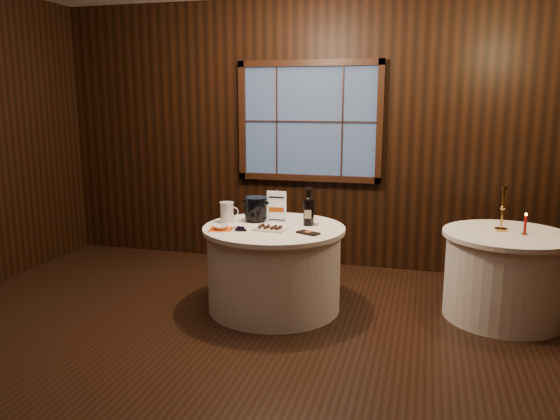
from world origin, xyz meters
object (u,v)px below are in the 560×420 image
(side_table, at_px, (504,275))
(port_bottle_right, at_px, (310,209))
(brass_candlestick, at_px, (502,215))
(cracker_bowl, at_px, (221,227))
(sign_stand, at_px, (277,211))
(red_candle, at_px, (525,226))
(ice_bucket, at_px, (256,209))
(grape_bunch, at_px, (241,229))
(chocolate_box, at_px, (308,233))
(main_table, at_px, (274,267))
(port_bottle_left, at_px, (308,209))
(glass_pitcher, at_px, (227,212))
(chocolate_plate, at_px, (270,228))

(side_table, bearing_deg, port_bottle_right, -176.07)
(brass_candlestick, bearing_deg, cracker_bowl, -165.83)
(side_table, height_order, sign_stand, sign_stand)
(red_candle, bearing_deg, ice_bucket, -178.17)
(ice_bucket, xyz_separation_m, grape_bunch, (-0.01, -0.40, -0.10))
(chocolate_box, bearing_deg, grape_bunch, -149.43)
(port_bottle_right, xyz_separation_m, grape_bunch, (-0.52, -0.41, -0.12))
(sign_stand, relative_size, cracker_bowl, 2.15)
(port_bottle_right, bearing_deg, cracker_bowl, -129.84)
(main_table, xyz_separation_m, port_bottle_right, (0.29, 0.18, 0.53))
(chocolate_box, xyz_separation_m, red_candle, (1.77, 0.43, 0.07))
(side_table, bearing_deg, port_bottle_left, -174.24)
(sign_stand, height_order, chocolate_box, sign_stand)
(port_bottle_left, xyz_separation_m, glass_pitcher, (-0.75, -0.07, -0.05))
(sign_stand, bearing_deg, glass_pitcher, -160.77)
(chocolate_plate, height_order, grape_bunch, same)
(chocolate_box, relative_size, red_candle, 1.01)
(chocolate_box, bearing_deg, chocolate_plate, -162.17)
(main_table, relative_size, side_table, 1.19)
(sign_stand, distance_m, chocolate_plate, 0.36)
(ice_bucket, xyz_separation_m, red_candle, (2.35, 0.07, -0.04))
(red_candle, bearing_deg, side_table, 156.63)
(grape_bunch, distance_m, red_candle, 2.41)
(grape_bunch, bearing_deg, red_candle, 11.49)
(red_candle, bearing_deg, port_bottle_left, -176.25)
(sign_stand, relative_size, chocolate_plate, 1.00)
(ice_bucket, height_order, glass_pitcher, ice_bucket)
(port_bottle_right, bearing_deg, chocolate_plate, -111.60)
(sign_stand, height_order, grape_bunch, sign_stand)
(chocolate_plate, relative_size, grape_bunch, 1.78)
(red_candle, bearing_deg, main_table, -173.36)
(grape_bunch, bearing_deg, chocolate_plate, 22.34)
(cracker_bowl, bearing_deg, main_table, 28.18)
(ice_bucket, distance_m, chocolate_plate, 0.40)
(port_bottle_right, xyz_separation_m, brass_candlestick, (1.66, 0.19, -0.00))
(side_table, xyz_separation_m, port_bottle_right, (-1.71, -0.12, 0.53))
(ice_bucket, xyz_separation_m, glass_pitcher, (-0.24, -0.11, -0.02))
(side_table, bearing_deg, red_candle, -23.37)
(grape_bunch, bearing_deg, brass_candlestick, 15.46)
(ice_bucket, bearing_deg, cracker_bowl, -116.31)
(sign_stand, bearing_deg, port_bottle_left, -14.89)
(grape_bunch, bearing_deg, port_bottle_right, 38.44)
(red_candle, bearing_deg, brass_candlestick, 143.71)
(sign_stand, xyz_separation_m, red_candle, (2.16, 0.04, -0.03))
(sign_stand, relative_size, port_bottle_right, 0.90)
(grape_bunch, height_order, cracker_bowl, grape_bunch)
(ice_bucket, height_order, grape_bunch, ice_bucket)
(chocolate_box, distance_m, brass_candlestick, 1.70)
(chocolate_box, bearing_deg, red_candle, 39.28)
(port_bottle_left, xyz_separation_m, brass_candlestick, (1.67, 0.25, -0.01))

